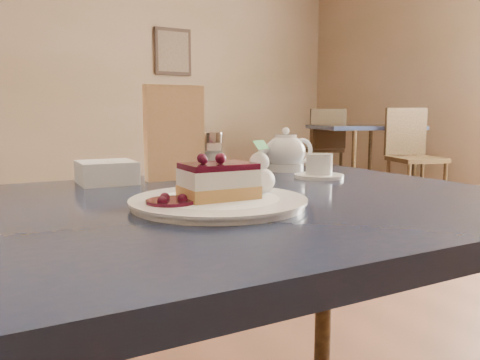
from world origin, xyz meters
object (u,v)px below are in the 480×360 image
dessert_plate (218,202)px  bg_table_far_right (361,190)px  main_table (207,244)px  cheesecake_slice (218,181)px  tea_set (292,156)px

dessert_plate → bg_table_far_right: bg_table_far_right is taller
main_table → dessert_plate: bearing=-90.0°
main_table → cheesecake_slice: bearing=-90.0°
dessert_plate → cheesecake_slice: cheesecake_slice is taller
dessert_plate → cheesecake_slice: (-0.00, 0.00, 0.03)m
bg_table_far_right → dessert_plate: bearing=-119.0°
dessert_plate → tea_set: (0.36, 0.31, 0.03)m
dessert_plate → cheesecake_slice: bearing=180.0°
main_table → cheesecake_slice: (-0.00, -0.05, 0.11)m
cheesecake_slice → tea_set: size_ratio=0.44×
cheesecake_slice → bg_table_far_right: (3.17, 2.99, -0.68)m
main_table → tea_set: bearing=37.1°
cheesecake_slice → bg_table_far_right: size_ratio=0.06×
main_table → tea_set: 0.46m
tea_set → bg_table_far_right: 3.94m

